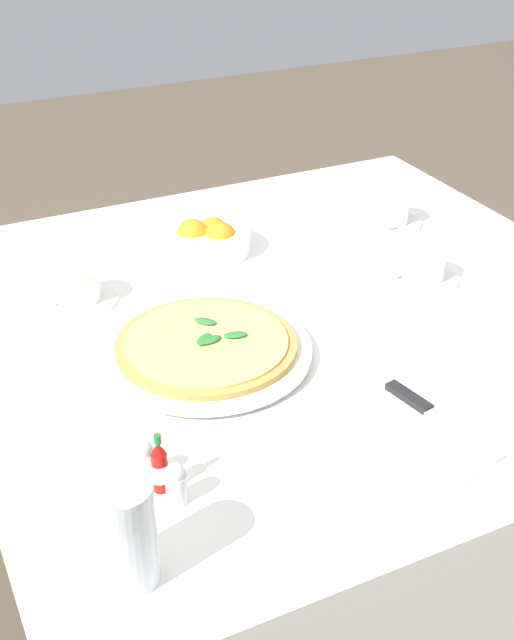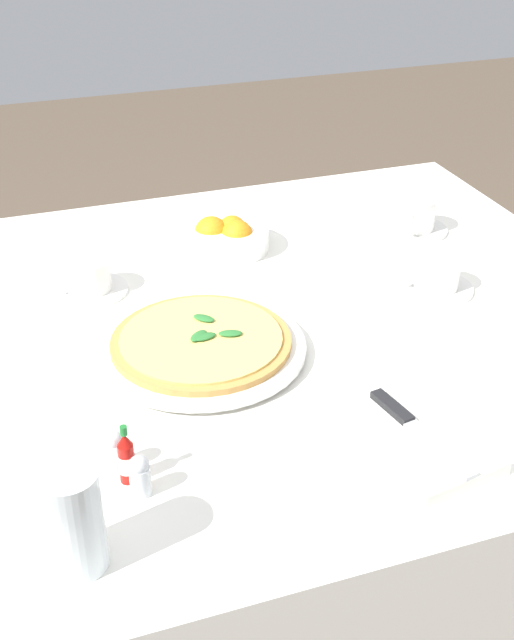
# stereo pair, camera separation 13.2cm
# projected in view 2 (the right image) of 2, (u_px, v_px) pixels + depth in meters

# --- Properties ---
(ground_plane) EXTENTS (8.00, 8.00, 0.00)m
(ground_plane) POSITION_uv_depth(u_px,v_px,m) (297.00, 614.00, 1.77)
(ground_plane) COLOR brown
(dining_table) EXTENTS (1.09, 1.09, 0.75)m
(dining_table) POSITION_uv_depth(u_px,v_px,m) (305.00, 376.00, 1.46)
(dining_table) COLOR white
(dining_table) RESTS_ON ground_plane
(pizza_plate) EXTENTS (0.32, 0.32, 0.02)m
(pizza_plate) POSITION_uv_depth(u_px,v_px,m) (201.00, 348.00, 1.27)
(pizza_plate) COLOR white
(pizza_plate) RESTS_ON dining_table
(pizza) EXTENTS (0.27, 0.27, 0.02)m
(pizza) POSITION_uv_depth(u_px,v_px,m) (201.00, 340.00, 1.26)
(pizza) COLOR #C68E47
(pizza) RESTS_ON pizza_plate
(coffee_cup_near_left) EXTENTS (0.13, 0.13, 0.07)m
(coffee_cup_near_left) POSITION_uv_depth(u_px,v_px,m) (415.00, 217.00, 1.64)
(coffee_cup_near_left) COLOR white
(coffee_cup_near_left) RESTS_ON dining_table
(coffee_cup_back_corner) EXTENTS (0.13, 0.13, 0.06)m
(coffee_cup_back_corner) POSITION_uv_depth(u_px,v_px,m) (88.00, 278.00, 1.43)
(coffee_cup_back_corner) COLOR white
(coffee_cup_back_corner) RESTS_ON dining_table
(coffee_cup_far_left) EXTENTS (0.13, 0.13, 0.06)m
(coffee_cup_far_left) POSITION_uv_depth(u_px,v_px,m) (436.00, 276.00, 1.44)
(coffee_cup_far_left) COLOR white
(coffee_cup_far_left) RESTS_ON dining_table
(water_glass_far_right) EXTENTS (0.07, 0.07, 0.13)m
(water_glass_far_right) POSITION_uv_depth(u_px,v_px,m) (74.00, 525.00, 0.89)
(water_glass_far_right) COLOR white
(water_glass_far_right) RESTS_ON dining_table
(napkin_folded) EXTENTS (0.24, 0.16, 0.02)m
(napkin_folded) POSITION_uv_depth(u_px,v_px,m) (413.00, 435.00, 1.09)
(napkin_folded) COLOR white
(napkin_folded) RESTS_ON dining_table
(dinner_knife) EXTENTS (0.20, 0.05, 0.01)m
(dinner_knife) POSITION_uv_depth(u_px,v_px,m) (416.00, 428.00, 1.08)
(dinner_knife) COLOR silver
(dinner_knife) RESTS_ON napkin_folded
(citrus_bowl) EXTENTS (0.15, 0.15, 0.07)m
(citrus_bowl) POSITION_uv_depth(u_px,v_px,m) (228.00, 236.00, 1.57)
(citrus_bowl) COLOR white
(citrus_bowl) RESTS_ON dining_table
(hot_sauce_bottle) EXTENTS (0.02, 0.02, 0.08)m
(hot_sauce_bottle) POSITION_uv_depth(u_px,v_px,m) (126.00, 458.00, 1.01)
(hot_sauce_bottle) COLOR #B7140F
(hot_sauce_bottle) RESTS_ON dining_table
(salt_shaker) EXTENTS (0.03, 0.03, 0.06)m
(salt_shaker) POSITION_uv_depth(u_px,v_px,m) (140.00, 477.00, 1.00)
(salt_shaker) COLOR white
(salt_shaker) RESTS_ON dining_table
(pepper_shaker) EXTENTS (0.03, 0.03, 0.06)m
(pepper_shaker) POSITION_uv_depth(u_px,v_px,m) (114.00, 452.00, 1.04)
(pepper_shaker) COLOR white
(pepper_shaker) RESTS_ON dining_table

